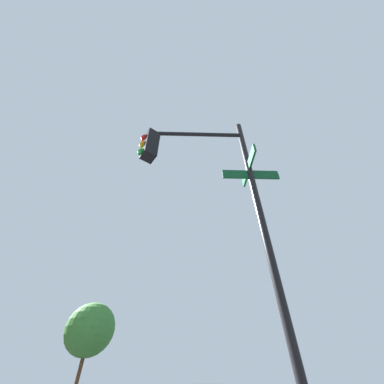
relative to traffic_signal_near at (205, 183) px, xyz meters
name	(u,v)px	position (x,y,z in m)	size (l,w,h in m)	color
traffic_signal_near	(205,183)	(0.00, 0.00, 0.00)	(1.77, 2.38, 6.44)	black
street_tree	(90,329)	(16.40, -2.82, -0.26)	(3.33, 3.33, 5.92)	#4C331E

